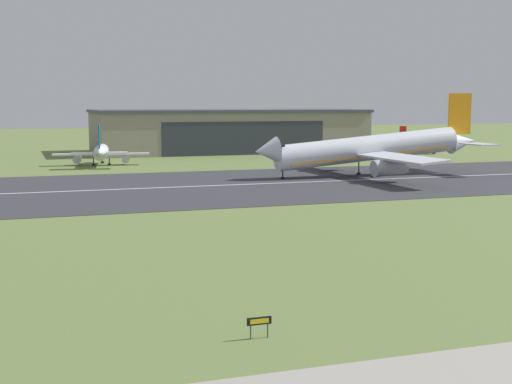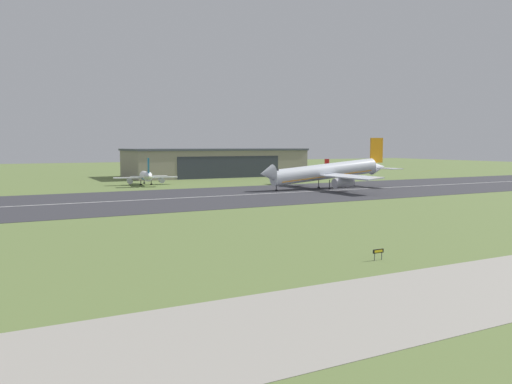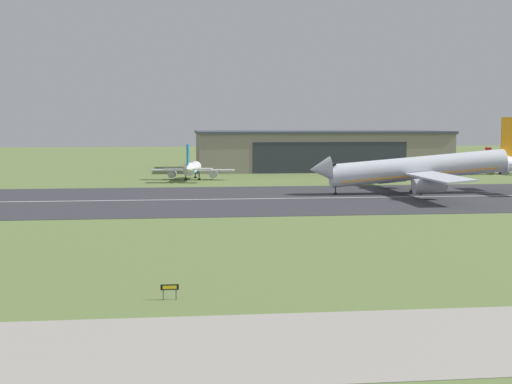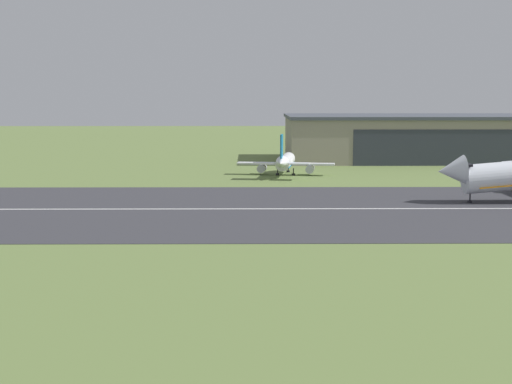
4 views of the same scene
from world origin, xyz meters
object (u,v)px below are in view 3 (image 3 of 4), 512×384
runway_sign (170,288)px  airplane_landing (420,169)px  airplane_parked_east (504,166)px  airplane_parked_centre (192,169)px

runway_sign → airplane_landing: bearing=58.4°
airplane_parked_east → runway_sign: 177.70m
airplane_parked_centre → airplane_parked_east: (96.49, 12.92, -0.66)m
airplane_landing → runway_sign: size_ratio=31.65×
airplane_parked_centre → airplane_landing: bearing=-40.8°
airplane_parked_centre → runway_sign: size_ratio=13.92×
airplane_landing → airplane_parked_east: airplane_landing is taller
airplane_landing → runway_sign: (-55.15, -89.77, -4.52)m
airplane_landing → airplane_parked_centre: airplane_landing is taller
airplane_parked_centre → airplane_parked_east: 97.35m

